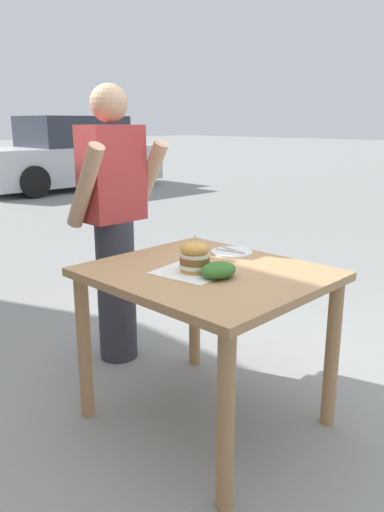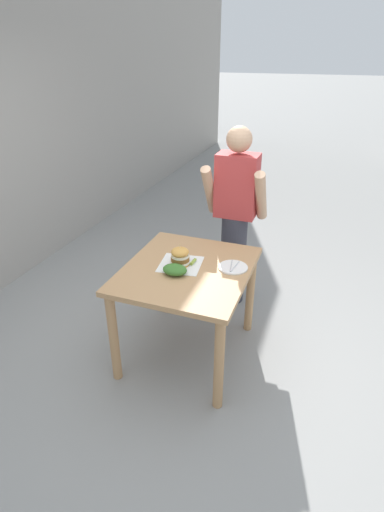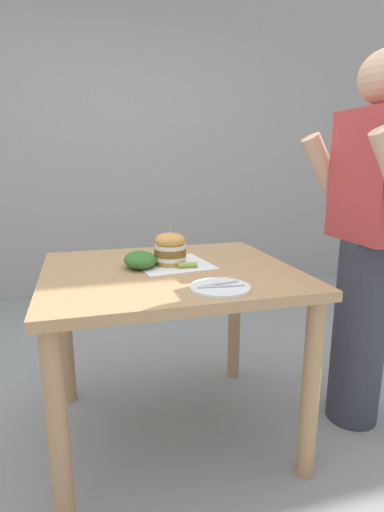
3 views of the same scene
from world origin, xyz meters
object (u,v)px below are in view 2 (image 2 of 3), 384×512
object	(u,v)px
side_plate_with_forks	(233,267)
parked_car_near_curb	(124,105)
sandwich	(180,256)
pickle_spear	(193,262)
side_salad	(175,270)
patio_table	(187,283)
diner_across_table	(235,217)

from	to	relation	value
side_plate_with_forks	parked_car_near_curb	xyz separation A→B (m)	(-5.71, 8.70, -0.08)
side_plate_with_forks	parked_car_near_curb	bearing A→B (deg)	123.26
sandwich	pickle_spear	xyz separation A→B (m)	(0.08, 0.06, -0.06)
side_plate_with_forks	side_salad	bearing A→B (deg)	-148.18
patio_table	parked_car_near_curb	bearing A→B (deg)	121.42
patio_table	sandwich	size ratio (longest dim) A/B	5.92
sandwich	side_plate_with_forks	distance (m)	0.40
parked_car_near_curb	side_plate_with_forks	bearing A→B (deg)	-56.74
side_plate_with_forks	pickle_spear	bearing A→B (deg)	-172.57
side_plate_with_forks	diner_across_table	xyz separation A→B (m)	(-0.19, 0.77, 0.08)
side_plate_with_forks	parked_car_near_curb	distance (m)	10.41
pickle_spear	parked_car_near_curb	size ratio (longest dim) A/B	0.02
pickle_spear	diner_across_table	world-z (taller)	diner_across_table
side_salad	parked_car_near_curb	xyz separation A→B (m)	(-5.33, 8.93, -0.11)
pickle_spear	diner_across_table	distance (m)	0.82
sandwich	diner_across_table	world-z (taller)	diner_across_table
sandwich	parked_car_near_curb	distance (m)	10.28
pickle_spear	diner_across_table	xyz separation A→B (m)	(0.11, 0.81, 0.07)
side_plate_with_forks	diner_across_table	world-z (taller)	diner_across_table
pickle_spear	side_plate_with_forks	distance (m)	0.31
parked_car_near_curb	side_salad	bearing A→B (deg)	-59.16
diner_across_table	parked_car_near_curb	size ratio (longest dim) A/B	0.39
side_salad	parked_car_near_curb	world-z (taller)	parked_car_near_curb
patio_table	sandwich	distance (m)	0.22
side_salad	side_plate_with_forks	bearing A→B (deg)	31.82
pickle_spear	side_salad	bearing A→B (deg)	-110.18
sandwich	side_salad	bearing A→B (deg)	-84.60
pickle_spear	parked_car_near_curb	bearing A→B (deg)	121.73
sandwich	parked_car_near_curb	xyz separation A→B (m)	(-5.32, 8.80, -0.15)
patio_table	diner_across_table	world-z (taller)	diner_across_table
diner_across_table	sandwich	bearing A→B (deg)	-102.65
patio_table	side_salad	bearing A→B (deg)	-114.13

